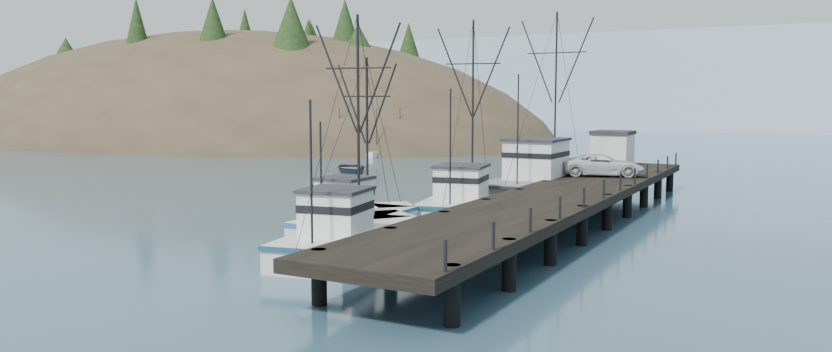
% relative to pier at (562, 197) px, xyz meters
% --- Properties ---
extents(ground, '(400.00, 400.00, 0.00)m').
position_rel_pier_xyz_m(ground, '(-14.00, -16.00, -1.69)').
color(ground, '#2B4A61').
rests_on(ground, ground).
extents(pier, '(6.00, 44.00, 2.00)m').
position_rel_pier_xyz_m(pier, '(0.00, 0.00, 0.00)').
color(pier, black).
rests_on(pier, ground).
extents(headland, '(134.80, 78.00, 51.00)m').
position_rel_pier_xyz_m(headland, '(-88.95, 62.61, -6.24)').
color(headland, '#382D1E').
rests_on(headland, ground).
extents(distant_ridge, '(360.00, 40.00, 26.00)m').
position_rel_pier_xyz_m(distant_ridge, '(-4.00, 154.00, -1.69)').
color(distant_ridge, '#9EB2C6').
rests_on(distant_ridge, ground).
extents(distant_ridge_far, '(180.00, 25.00, 18.00)m').
position_rel_pier_xyz_m(distant_ridge_far, '(-54.00, 169.00, -1.69)').
color(distant_ridge_far, silver).
rests_on(distant_ridge_far, ground).
extents(moored_sailboats, '(22.26, 15.51, 6.35)m').
position_rel_pier_xyz_m(moored_sailboats, '(-44.79, 42.85, -1.36)').
color(moored_sailboats, silver).
rests_on(moored_sailboats, ground).
extents(trawler_near, '(5.37, 11.52, 11.57)m').
position_rel_pier_xyz_m(trawler_near, '(-6.42, -12.20, -0.87)').
color(trawler_near, silver).
rests_on(trawler_near, ground).
extents(trawler_mid, '(3.27, 9.62, 9.82)m').
position_rel_pier_xyz_m(trawler_mid, '(-8.55, -8.15, -0.87)').
color(trawler_mid, silver).
rests_on(trawler_mid, ground).
extents(trawler_far, '(5.96, 12.59, 12.61)m').
position_rel_pier_xyz_m(trawler_far, '(-6.57, 1.48, -0.87)').
color(trawler_far, silver).
rests_on(trawler_far, ground).
extents(work_vessel, '(5.04, 16.72, 13.88)m').
position_rel_pier_xyz_m(work_vessel, '(-4.17, 9.82, -0.46)').
color(work_vessel, slate).
rests_on(work_vessel, ground).
extents(pier_shed, '(3.00, 3.20, 2.80)m').
position_rel_pier_xyz_m(pier_shed, '(-1.50, 18.00, 1.73)').
color(pier_shed, silver).
rests_on(pier_shed, pier).
extents(pickup_truck, '(5.97, 4.11, 1.52)m').
position_rel_pier_xyz_m(pickup_truck, '(-0.14, 9.75, 1.07)').
color(pickup_truck, silver).
rests_on(pickup_truck, pier).
extents(motorboat, '(7.06, 7.21, 1.22)m').
position_rel_pier_xyz_m(motorboat, '(-28.24, 21.01, -1.69)').
color(motorboat, '#51535A').
rests_on(motorboat, ground).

